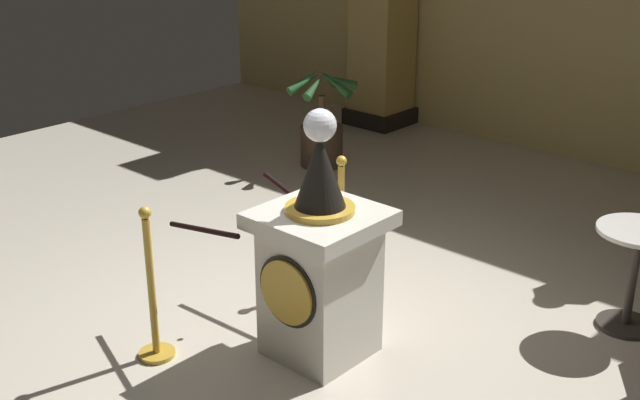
{
  "coord_description": "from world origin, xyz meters",
  "views": [
    {
      "loc": [
        3.39,
        -3.49,
        2.91
      ],
      "look_at": [
        0.29,
        -0.05,
        1.08
      ],
      "focal_mm": 45.36,
      "sensor_mm": 36.0,
      "label": 1
    }
  ],
  "objects_px": {
    "stanchion_near": "(341,240)",
    "stanchion_far": "(153,306)",
    "potted_palm_left": "(322,133)",
    "cafe_table": "(635,265)",
    "pedestal_clock": "(319,265)"
  },
  "relations": [
    {
      "from": "stanchion_near",
      "to": "stanchion_far",
      "type": "bearing_deg",
      "value": -97.52
    },
    {
      "from": "stanchion_far",
      "to": "potted_palm_left",
      "type": "xyz_separation_m",
      "value": [
        -1.76,
        3.57,
        -0.0
      ]
    },
    {
      "from": "potted_palm_left",
      "to": "cafe_table",
      "type": "xyz_separation_m",
      "value": [
        3.89,
        -1.14,
        0.11
      ]
    },
    {
      "from": "stanchion_near",
      "to": "potted_palm_left",
      "type": "height_order",
      "value": "potted_palm_left"
    },
    {
      "from": "stanchion_near",
      "to": "potted_palm_left",
      "type": "relative_size",
      "value": 0.94
    },
    {
      "from": "stanchion_near",
      "to": "stanchion_far",
      "type": "relative_size",
      "value": 0.98
    },
    {
      "from": "cafe_table",
      "to": "potted_palm_left",
      "type": "bearing_deg",
      "value": 163.65
    },
    {
      "from": "potted_palm_left",
      "to": "cafe_table",
      "type": "distance_m",
      "value": 4.06
    },
    {
      "from": "pedestal_clock",
      "to": "stanchion_near",
      "type": "bearing_deg",
      "value": 122.86
    },
    {
      "from": "stanchion_near",
      "to": "stanchion_far",
      "type": "height_order",
      "value": "stanchion_far"
    },
    {
      "from": "pedestal_clock",
      "to": "stanchion_far",
      "type": "bearing_deg",
      "value": -134.98
    },
    {
      "from": "stanchion_far",
      "to": "cafe_table",
      "type": "height_order",
      "value": "stanchion_far"
    },
    {
      "from": "pedestal_clock",
      "to": "potted_palm_left",
      "type": "xyz_separation_m",
      "value": [
        -2.51,
        2.82,
        -0.26
      ]
    },
    {
      "from": "stanchion_far",
      "to": "potted_palm_left",
      "type": "distance_m",
      "value": 3.98
    },
    {
      "from": "pedestal_clock",
      "to": "stanchion_far",
      "type": "relative_size",
      "value": 1.57
    }
  ]
}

